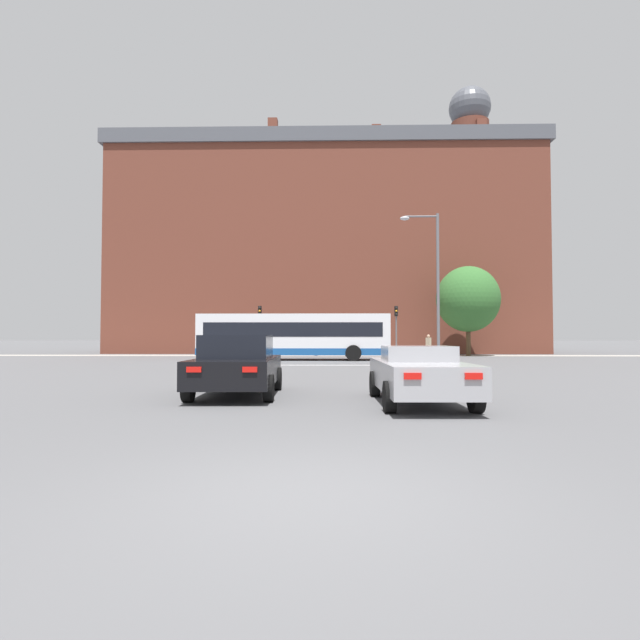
% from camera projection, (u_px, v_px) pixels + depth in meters
% --- Properties ---
extents(ground_plane, '(400.00, 400.00, 0.00)m').
position_uv_depth(ground_plane, '(308.00, 495.00, 4.77)').
color(ground_plane, '#545456').
extents(stop_line_strip, '(8.67, 0.30, 0.01)m').
position_uv_depth(stop_line_strip, '(326.00, 365.00, 26.48)').
color(stop_line_strip, silver).
rests_on(stop_line_strip, ground_plane).
extents(far_pavement, '(69.63, 2.50, 0.01)m').
position_uv_depth(far_pavement, '(328.00, 356.00, 39.98)').
color(far_pavement, '#A09B91').
rests_on(far_pavement, ground_plane).
extents(brick_civic_building, '(40.19, 12.71, 26.47)m').
position_uv_depth(brick_civic_building, '(327.00, 250.00, 49.68)').
color(brick_civic_building, brown).
rests_on(brick_civic_building, ground_plane).
extents(car_saloon_left, '(2.18, 4.33, 1.55)m').
position_uv_depth(car_saloon_left, '(237.00, 365.00, 12.84)').
color(car_saloon_left, black).
rests_on(car_saloon_left, ground_plane).
extents(car_roadster_right, '(2.00, 4.51, 1.30)m').
position_uv_depth(car_roadster_right, '(419.00, 374.00, 11.29)').
color(car_roadster_right, '#9E9EA3').
rests_on(car_roadster_right, ground_plane).
extents(bus_crossing_lead, '(12.25, 2.67, 2.97)m').
position_uv_depth(bus_crossing_lead, '(294.00, 336.00, 32.35)').
color(bus_crossing_lead, silver).
rests_on(bus_crossing_lead, ground_plane).
extents(traffic_light_far_right, '(0.26, 0.31, 3.94)m').
position_uv_depth(traffic_light_far_right, '(396.00, 322.00, 39.33)').
color(traffic_light_far_right, slate).
rests_on(traffic_light_far_right, ground_plane).
extents(traffic_light_far_left, '(0.26, 0.31, 3.93)m').
position_uv_depth(traffic_light_far_left, '(260.00, 322.00, 39.17)').
color(traffic_light_far_left, slate).
rests_on(traffic_light_far_left, ground_plane).
extents(street_lamp_junction, '(2.10, 0.36, 8.18)m').
position_uv_depth(street_lamp_junction, '(432.00, 274.00, 26.84)').
color(street_lamp_junction, slate).
rests_on(street_lamp_junction, ground_plane).
extents(pedestrian_waiting, '(0.38, 0.46, 1.80)m').
position_uv_depth(pedestrian_waiting, '(316.00, 342.00, 39.37)').
color(pedestrian_waiting, '#333851').
rests_on(pedestrian_waiting, ground_plane).
extents(pedestrian_walking_east, '(0.41, 0.45, 1.69)m').
position_uv_depth(pedestrian_walking_east, '(428.00, 343.00, 39.18)').
color(pedestrian_walking_east, '#333851').
rests_on(pedestrian_walking_east, ground_plane).
extents(tree_by_building, '(4.97, 4.97, 7.11)m').
position_uv_depth(tree_by_building, '(468.00, 299.00, 39.51)').
color(tree_by_building, '#4C3823').
rests_on(tree_by_building, ground_plane).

